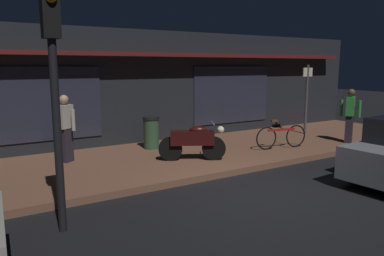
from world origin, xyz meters
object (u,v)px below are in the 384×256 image
(bicycle_parked, at_px, (281,136))
(trash_bin, at_px, (151,132))
(person_photographer, at_px, (65,127))
(motorcycle, at_px, (194,141))
(sign_post, at_px, (307,95))
(traffic_light_pole, at_px, (53,69))
(person_bystander, at_px, (350,115))

(bicycle_parked, xyz_separation_m, trash_bin, (-3.20, 1.96, 0.11))
(person_photographer, bearing_deg, trash_bin, 6.75)
(motorcycle, height_order, trash_bin, motorcycle)
(bicycle_parked, xyz_separation_m, person_photographer, (-5.66, 1.67, 0.52))
(sign_post, height_order, traffic_light_pole, traffic_light_pole)
(motorcycle, bearing_deg, bicycle_parked, -3.09)
(sign_post, distance_m, traffic_light_pole, 9.66)
(person_bystander, bearing_deg, motorcycle, 172.93)
(bicycle_parked, bearing_deg, person_bystander, -11.79)
(person_bystander, bearing_deg, person_photographer, 164.92)
(sign_post, height_order, trash_bin, sign_post)
(motorcycle, relative_size, person_photographer, 0.93)
(motorcycle, height_order, bicycle_parked, motorcycle)
(motorcycle, bearing_deg, person_photographer, 151.39)
(bicycle_parked, relative_size, person_photographer, 0.98)
(person_photographer, bearing_deg, bicycle_parked, -16.43)
(bicycle_parked, relative_size, person_bystander, 0.98)
(motorcycle, bearing_deg, sign_post, 12.02)
(sign_post, bearing_deg, motorcycle, -167.98)
(trash_bin, bearing_deg, motorcycle, -79.94)
(person_bystander, bearing_deg, traffic_light_pole, -170.42)
(person_bystander, height_order, trash_bin, person_bystander)
(person_photographer, distance_m, trash_bin, 2.50)
(motorcycle, xyz_separation_m, bicycle_parked, (2.88, -0.16, -0.14))
(person_bystander, height_order, traffic_light_pole, traffic_light_pole)
(person_photographer, relative_size, trash_bin, 1.80)
(trash_bin, relative_size, traffic_light_pole, 0.26)
(bicycle_parked, height_order, person_bystander, person_bystander)
(trash_bin, bearing_deg, bicycle_parked, -31.45)
(motorcycle, height_order, person_bystander, person_bystander)
(person_photographer, xyz_separation_m, traffic_light_pole, (-0.93, -3.68, 1.45))
(traffic_light_pole, bearing_deg, bicycle_parked, 16.99)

